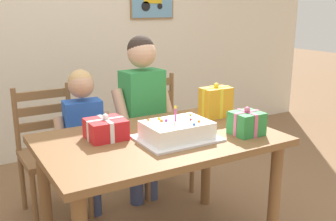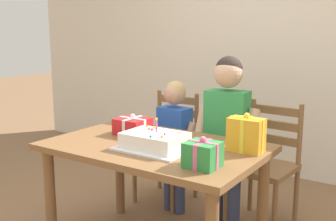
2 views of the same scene
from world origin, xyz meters
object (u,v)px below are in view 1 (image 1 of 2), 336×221
gift_box_red_large (216,102)px  child_older (143,105)px  gift_box_beside_cake (247,123)px  dining_table (159,154)px  chair_left (51,152)px  chair_right (158,132)px  child_younger (84,131)px  gift_box_corner_small (106,129)px  birthday_cake (177,131)px

gift_box_red_large → child_older: child_older is taller
gift_box_beside_cake → dining_table: bearing=155.1°
chair_left → chair_right: 0.87m
gift_box_red_large → chair_left: bearing=147.1°
dining_table → child_younger: bearing=112.0°
gift_box_beside_cake → child_older: bearing=107.4°
dining_table → child_younger: 0.66m
chair_left → child_older: (0.63, -0.19, 0.30)m
chair_right → gift_box_beside_cake: bearing=-88.5°
chair_left → child_younger: size_ratio=0.86×
gift_box_beside_cake → gift_box_corner_small: 0.81m
gift_box_red_large → chair_right: size_ratio=0.26×
dining_table → child_older: child_older is taller
gift_box_red_large → child_younger: 0.92m
chair_left → chair_right: same height
chair_left → child_older: 0.73m
dining_table → gift_box_corner_small: 0.34m
gift_box_corner_small → chair_right: chair_right is taller
gift_box_beside_cake → chair_right: 1.07m
gift_box_red_large → birthday_cake: bearing=-150.6°
gift_box_corner_small → chair_left: chair_left is taller
birthday_cake → child_younger: size_ratio=0.41×
dining_table → chair_left: 0.93m
gift_box_beside_cake → chair_left: size_ratio=0.19×
dining_table → chair_right: 0.93m
child_older → child_younger: child_older is taller
dining_table → chair_right: (0.43, 0.80, -0.17)m
chair_right → birthday_cake: bearing=-112.6°
birthday_cake → gift_box_corner_small: (-0.34, 0.21, 0.01)m
birthday_cake → gift_box_red_large: (0.47, 0.26, 0.05)m
gift_box_beside_cake → gift_box_red_large: bearing=79.6°
birthday_cake → chair_right: size_ratio=0.48×
chair_left → child_younger: child_younger is taller
dining_table → chair_right: bearing=61.5°
chair_left → child_older: child_older is taller
gift_box_beside_cake → gift_box_corner_small: bearing=155.2°
child_older → chair_right: bearing=39.3°
chair_right → gift_box_corner_small: bearing=-136.3°
chair_right → chair_left: bearing=180.0°
gift_box_beside_cake → chair_right: bearing=91.5°
gift_box_corner_small → gift_box_beside_cake: bearing=-24.8°
gift_box_corner_small → child_younger: size_ratio=0.20×
gift_box_red_large → gift_box_beside_cake: gift_box_red_large is taller
gift_box_red_large → child_older: (-0.33, 0.43, -0.07)m
chair_right → child_younger: (-0.68, -0.19, 0.18)m
birthday_cake → child_younger: (-0.31, 0.70, -0.14)m
chair_left → child_younger: (0.18, -0.19, 0.18)m
birthday_cake → dining_table: bearing=126.8°
gift_box_corner_small → gift_box_red_large: bearing=3.7°
gift_box_beside_cake → child_older: (-0.26, 0.83, -0.04)m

